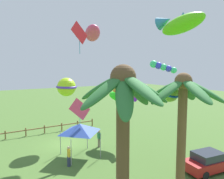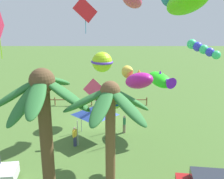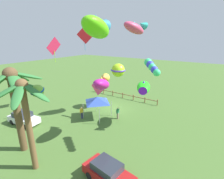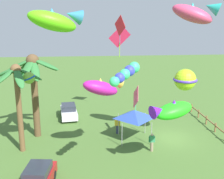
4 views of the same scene
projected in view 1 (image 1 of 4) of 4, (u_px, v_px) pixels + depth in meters
The scene contains 17 objects.
ground_plane at pixel (68, 144), 21.71m from camera, with size 120.00×120.00×0.00m, color #476B2D.
palm_tree_0 at pixel (123, 109), 9.69m from camera, with size 4.69×4.96×7.79m.
palm_tree_1 at pixel (183, 110), 10.61m from camera, with size 4.03×4.18×7.40m.
rail_fence at pixel (44, 128), 25.22m from camera, with size 12.51×0.12×0.95m.
parked_car_1 at pixel (209, 162), 15.90m from camera, with size 4.09×2.19×1.51m.
spectator_0 at pixel (99, 139), 20.88m from camera, with size 0.26×0.55×1.59m.
spectator_1 at pixel (69, 156), 16.75m from camera, with size 0.33×0.53×1.59m.
festival_tent at pixel (80, 128), 18.53m from camera, with size 2.86×2.86×2.85m.
kite_fish_0 at pixel (92, 33), 22.43m from camera, with size 2.64×3.78×2.07m.
kite_diamond_2 at pixel (79, 33), 16.39m from camera, with size 1.65×0.73×2.47m.
kite_tube_3 at pixel (162, 67), 20.30m from camera, with size 1.93×1.97×1.21m.
kite_fish_4 at pixel (123, 96), 22.54m from camera, with size 2.47×3.60×1.51m.
kite_ball_5 at pixel (66, 87), 22.12m from camera, with size 2.58×2.57×1.90m.
kite_diamond_6 at pixel (80, 109), 18.47m from camera, with size 1.99×0.47×2.74m.
kite_fish_7 at pixel (180, 23), 15.18m from camera, with size 2.50×3.89×1.95m.
kite_ball_8 at pixel (170, 93), 11.47m from camera, with size 1.14×1.12×0.94m.
kite_fish_9 at pixel (130, 90), 17.23m from camera, with size 2.52×3.63×1.90m.
Camera 1 is at (7.27, 20.24, 7.64)m, focal length 34.76 mm.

